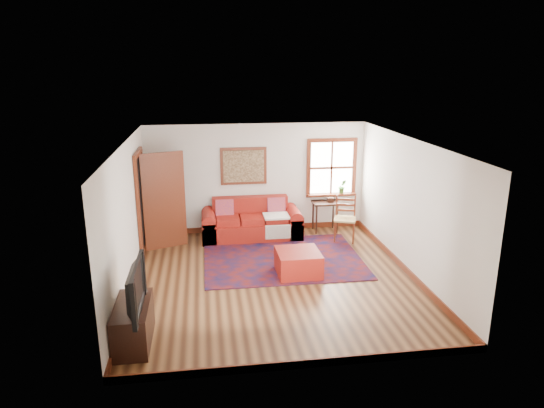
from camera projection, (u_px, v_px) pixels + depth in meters
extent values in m
plane|color=#3D2010|center=(274.00, 279.00, 8.83)|extent=(5.50, 5.50, 0.00)
cube|color=silver|center=(257.00, 178.00, 11.10)|extent=(5.00, 0.04, 2.50)
cube|color=silver|center=(308.00, 279.00, 5.87)|extent=(5.00, 0.04, 2.50)
cube|color=silver|center=(127.00, 219.00, 8.14)|extent=(0.04, 5.50, 2.50)
cube|color=silver|center=(410.00, 207.00, 8.83)|extent=(0.04, 5.50, 2.50)
cube|color=white|center=(274.00, 142.00, 8.14)|extent=(5.00, 5.50, 0.04)
cube|color=maroon|center=(257.00, 228.00, 11.41)|extent=(5.00, 0.03, 0.12)
cube|color=maroon|center=(134.00, 284.00, 8.47)|extent=(0.03, 5.50, 0.12)
cube|color=maroon|center=(404.00, 268.00, 9.15)|extent=(0.03, 5.50, 0.12)
cube|color=white|center=(331.00, 168.00, 11.27)|extent=(1.00, 0.02, 1.20)
cube|color=maroon|center=(332.00, 140.00, 11.08)|extent=(1.18, 0.06, 0.09)
cube|color=maroon|center=(331.00, 195.00, 11.43)|extent=(1.18, 0.06, 0.09)
cube|color=maroon|center=(309.00, 168.00, 11.18)|extent=(0.09, 0.06, 1.20)
cube|color=maroon|center=(354.00, 167.00, 11.33)|extent=(0.09, 0.06, 1.20)
cube|color=maroon|center=(332.00, 168.00, 11.26)|extent=(1.00, 0.04, 0.05)
cube|color=maroon|center=(331.00, 194.00, 11.36)|extent=(1.15, 0.20, 0.04)
imported|color=#306824|center=(342.00, 186.00, 11.32)|extent=(0.18, 0.15, 0.33)
cube|color=black|center=(140.00, 206.00, 9.73)|extent=(0.02, 0.90, 2.05)
cube|color=maroon|center=(139.00, 213.00, 9.26)|extent=(0.06, 0.09, 2.05)
cube|color=maroon|center=(144.00, 199.00, 10.20)|extent=(0.06, 0.09, 2.05)
cube|color=maroon|center=(138.00, 153.00, 9.44)|extent=(0.06, 1.08, 0.09)
cube|color=maroon|center=(164.00, 201.00, 10.07)|extent=(0.86, 0.35, 2.05)
cube|color=silver|center=(164.00, 196.00, 10.04)|extent=(0.56, 0.22, 1.33)
cube|color=maroon|center=(244.00, 166.00, 10.95)|extent=(1.05, 0.04, 0.85)
cube|color=tan|center=(244.00, 166.00, 10.92)|extent=(0.92, 0.03, 0.72)
cube|color=#58100C|center=(282.00, 258.00, 9.73)|extent=(3.13, 2.51, 0.02)
cube|color=maroon|center=(252.00, 229.00, 10.90)|extent=(2.21, 0.91, 0.39)
cube|color=maroon|center=(250.00, 207.00, 11.10)|extent=(1.72, 0.25, 0.48)
cube|color=maroon|center=(209.00, 229.00, 10.76)|extent=(0.31, 0.91, 0.48)
cube|color=maroon|center=(293.00, 225.00, 11.02)|extent=(0.31, 0.91, 0.48)
cube|color=#E95420|center=(225.00, 208.00, 10.86)|extent=(0.40, 0.20, 0.42)
cube|color=#E95420|center=(276.00, 206.00, 11.02)|extent=(0.40, 0.20, 0.42)
cube|color=silver|center=(276.00, 216.00, 10.72)|extent=(0.56, 0.50, 0.04)
cube|color=maroon|center=(298.00, 263.00, 8.96)|extent=(0.79, 0.79, 0.45)
cube|color=black|center=(325.00, 203.00, 11.19)|extent=(0.59, 0.44, 0.04)
cylinder|color=black|center=(316.00, 220.00, 11.08)|extent=(0.04, 0.04, 0.66)
cylinder|color=black|center=(337.00, 219.00, 11.15)|extent=(0.04, 0.04, 0.66)
cylinder|color=black|center=(313.00, 215.00, 11.42)|extent=(0.04, 0.04, 0.66)
cylinder|color=black|center=(333.00, 215.00, 11.49)|extent=(0.04, 0.04, 0.66)
cube|color=tan|center=(345.00, 219.00, 10.62)|extent=(0.58, 0.57, 0.04)
cylinder|color=maroon|center=(335.00, 232.00, 10.55)|extent=(0.04, 0.04, 0.47)
cylinder|color=maroon|center=(353.00, 234.00, 10.48)|extent=(0.04, 0.04, 0.47)
cylinder|color=maroon|center=(336.00, 216.00, 10.84)|extent=(0.04, 0.04, 0.99)
cylinder|color=maroon|center=(354.00, 217.00, 10.77)|extent=(0.04, 0.04, 0.99)
cube|color=maroon|center=(346.00, 205.00, 10.73)|extent=(0.39, 0.16, 0.30)
cube|color=black|center=(133.00, 324.00, 6.72)|extent=(0.47, 1.05, 0.58)
imported|color=black|center=(129.00, 288.00, 6.40)|extent=(0.15, 1.14, 0.66)
cylinder|color=silver|center=(138.00, 287.00, 6.99)|extent=(0.12, 0.12, 0.18)
cylinder|color=#FFA53F|center=(138.00, 289.00, 7.00)|extent=(0.07, 0.07, 0.12)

